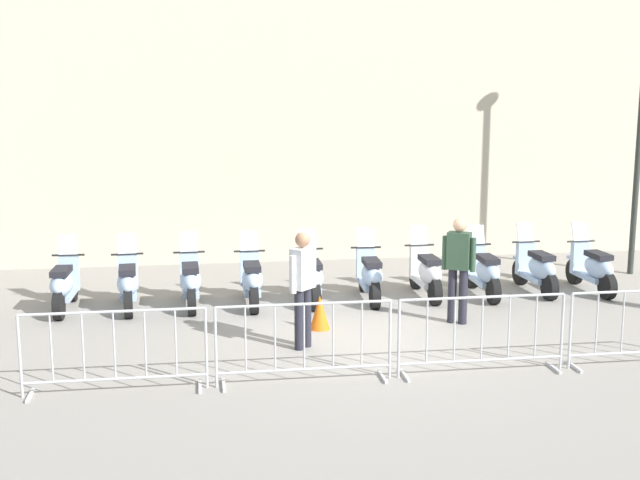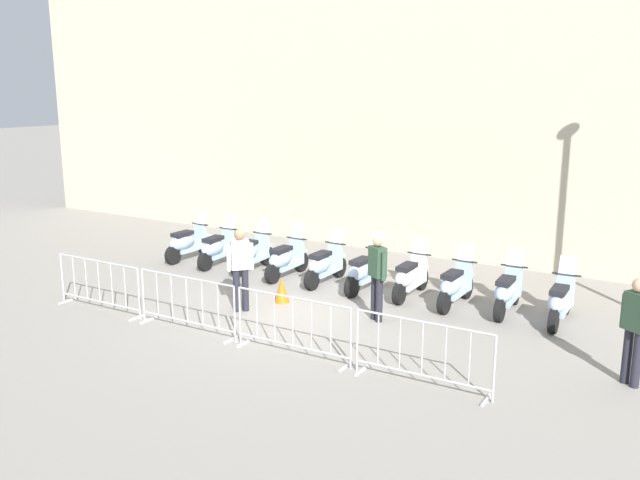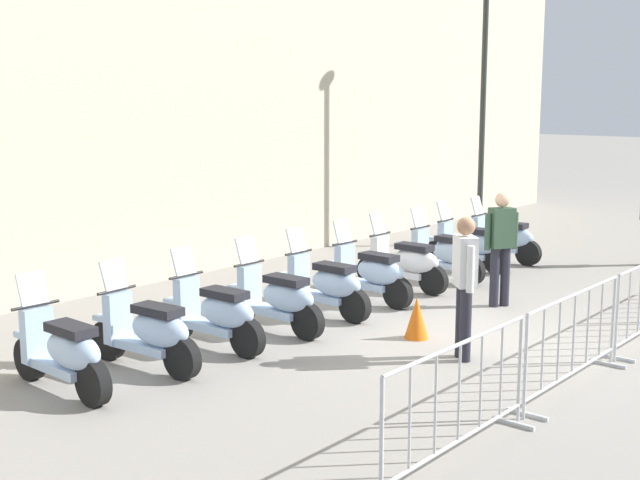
{
  "view_description": "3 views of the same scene",
  "coord_description": "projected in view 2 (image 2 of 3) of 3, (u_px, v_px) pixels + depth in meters",
  "views": [
    {
      "loc": [
        -1.36,
        -11.99,
        3.73
      ],
      "look_at": [
        -0.59,
        2.13,
        1.14
      ],
      "focal_mm": 45.96,
      "sensor_mm": 36.0,
      "label": 1
    },
    {
      "loc": [
        8.32,
        -10.35,
        4.62
      ],
      "look_at": [
        -0.89,
        2.17,
        1.03
      ],
      "focal_mm": 38.58,
      "sensor_mm": 36.0,
      "label": 2
    },
    {
      "loc": [
        -8.99,
        -6.13,
        3.08
      ],
      "look_at": [
        -0.89,
        2.09,
        1.14
      ],
      "focal_mm": 46.82,
      "sensor_mm": 36.0,
      "label": 3
    }
  ],
  "objects": [
    {
      "name": "ground_plane",
      "position": [
        292.0,
        314.0,
        13.97
      ],
      "size": [
        120.0,
        120.0,
        0.0
      ],
      "primitive_type": "plane",
      "color": "gray"
    },
    {
      "name": "motorcycle_0",
      "position": [
        187.0,
        243.0,
        18.16
      ],
      "size": [
        0.56,
        1.73,
        1.24
      ],
      "color": "black",
      "rests_on": "ground"
    },
    {
      "name": "motorcycle_1",
      "position": [
        217.0,
        249.0,
        17.57
      ],
      "size": [
        0.64,
        1.72,
        1.24
      ],
      "color": "black",
      "rests_on": "ground"
    },
    {
      "name": "motorcycle_2",
      "position": [
        251.0,
        254.0,
        17.05
      ],
      "size": [
        0.6,
        1.72,
        1.24
      ],
      "color": "black",
      "rests_on": "ground"
    },
    {
      "name": "motorcycle_3",
      "position": [
        285.0,
        260.0,
        16.47
      ],
      "size": [
        0.57,
        1.73,
        1.24
      ],
      "color": "black",
      "rests_on": "ground"
    },
    {
      "name": "motorcycle_4",
      "position": [
        324.0,
        265.0,
        15.97
      ],
      "size": [
        0.56,
        1.73,
        1.24
      ],
      "color": "black",
      "rests_on": "ground"
    },
    {
      "name": "motorcycle_5",
      "position": [
        364.0,
        272.0,
        15.43
      ],
      "size": [
        0.56,
        1.72,
        1.24
      ],
      "color": "black",
      "rests_on": "ground"
    },
    {
      "name": "motorcycle_6",
      "position": [
        410.0,
        278.0,
        14.96
      ],
      "size": [
        0.58,
        1.73,
        1.24
      ],
      "color": "black",
      "rests_on": "ground"
    },
    {
      "name": "motorcycle_7",
      "position": [
        455.0,
        286.0,
        14.36
      ],
      "size": [
        0.56,
        1.73,
        1.24
      ],
      "color": "black",
      "rests_on": "ground"
    },
    {
      "name": "motorcycle_8",
      "position": [
        507.0,
        292.0,
        13.92
      ],
      "size": [
        0.61,
        1.72,
        1.24
      ],
      "color": "black",
      "rests_on": "ground"
    },
    {
      "name": "motorcycle_9",
      "position": [
        560.0,
        302.0,
        13.31
      ],
      "size": [
        0.6,
        1.72,
        1.24
      ],
      "color": "black",
      "rests_on": "ground"
    },
    {
      "name": "barrier_segment_0",
      "position": [
        99.0,
        285.0,
        14.13
      ],
      "size": [
        2.28,
        0.64,
        1.07
      ],
      "color": "#B2B5B7",
      "rests_on": "ground"
    },
    {
      "name": "barrier_segment_1",
      "position": [
        187.0,
        304.0,
        12.95
      ],
      "size": [
        2.28,
        0.64,
        1.07
      ],
      "color": "#B2B5B7",
      "rests_on": "ground"
    },
    {
      "name": "barrier_segment_2",
      "position": [
        293.0,
        327.0,
        11.76
      ],
      "size": [
        2.28,
        0.64,
        1.07
      ],
      "color": "#B2B5B7",
      "rests_on": "ground"
    },
    {
      "name": "barrier_segment_3",
      "position": [
        422.0,
        354.0,
        10.57
      ],
      "size": [
        2.28,
        0.64,
        1.07
      ],
      "color": "#B2B5B7",
      "rests_on": "ground"
    },
    {
      "name": "officer_near_row_end",
      "position": [
        240.0,
        265.0,
        13.97
      ],
      "size": [
        0.4,
        0.45,
        1.73
      ],
      "color": "#23232D",
      "rests_on": "ground"
    },
    {
      "name": "officer_mid_plaza",
      "position": [
        635.0,
        325.0,
        10.51
      ],
      "size": [
        0.5,
        0.36,
        1.73
      ],
      "color": "#23232D",
      "rests_on": "ground"
    },
    {
      "name": "officer_by_barriers",
      "position": [
        377.0,
        273.0,
        13.41
      ],
      "size": [
        0.5,
        0.36,
        1.73
      ],
      "color": "#23232D",
      "rests_on": "ground"
    },
    {
      "name": "traffic_cone",
      "position": [
        282.0,
        290.0,
        14.7
      ],
      "size": [
        0.32,
        0.32,
        0.55
      ],
      "primitive_type": "cone",
      "color": "orange",
      "rests_on": "ground"
    }
  ]
}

